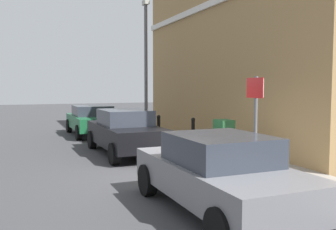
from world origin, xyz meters
TOP-DOWN VIEW (x-y plane):
  - ground at (0.00, 0.00)m, footprint 80.00×80.00m
  - sidewalk at (2.08, 6.00)m, footprint 2.24×30.00m
  - corner_building at (6.46, 4.14)m, footprint 6.63×12.28m
  - car_grey at (-0.30, -2.93)m, footprint 1.89×4.04m
  - car_black at (-0.30, 3.22)m, footprint 1.87×4.19m
  - car_green at (-0.40, 8.45)m, footprint 1.98×3.98m
  - utility_cabinet at (1.79, 0.45)m, footprint 0.46×0.61m
  - bollard_near_cabinet at (1.89, 2.64)m, footprint 0.14×0.14m
  - bollard_far_kerb at (1.21, 4.11)m, footprint 0.14×0.14m
  - street_sign at (1.24, -1.81)m, footprint 0.08×0.60m
  - lamppost at (1.59, 6.69)m, footprint 0.20×0.44m

SIDE VIEW (x-z plane):
  - ground at x=0.00m, z-range 0.00..0.00m
  - sidewalk at x=2.08m, z-range 0.00..0.15m
  - utility_cabinet at x=1.79m, z-range 0.11..1.26m
  - bollard_near_cabinet at x=1.89m, z-range 0.19..1.22m
  - bollard_far_kerb at x=1.21m, z-range 0.19..1.22m
  - car_green at x=-0.40m, z-range 0.03..1.38m
  - car_grey at x=-0.30m, z-range 0.02..1.41m
  - car_black at x=-0.30m, z-range 0.02..1.49m
  - street_sign at x=1.24m, z-range 0.51..2.81m
  - lamppost at x=1.59m, z-range 0.44..6.16m
  - corner_building at x=6.46m, z-range 0.00..8.78m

